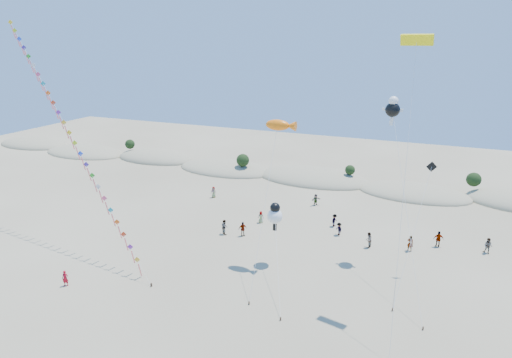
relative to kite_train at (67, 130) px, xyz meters
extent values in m
plane|color=#807358|center=(19.20, -13.23, -12.82)|extent=(160.00, 160.00, 0.00)
ellipsoid|color=gray|center=(-44.80, 32.37, -12.82)|extent=(17.00, 9.35, 3.20)
ellipsoid|color=#203112|center=(-44.80, 32.37, -11.94)|extent=(13.60, 6.12, 0.68)
ellipsoid|color=gray|center=(-28.80, 30.97, -12.82)|extent=(18.00, 9.90, 2.80)
ellipsoid|color=#203112|center=(-28.80, 30.97, -12.05)|extent=(14.40, 6.48, 0.72)
ellipsoid|color=gray|center=(-12.80, 32.77, -12.82)|extent=(16.00, 8.80, 3.60)
ellipsoid|color=#203112|center=(-12.80, 32.77, -11.83)|extent=(12.80, 5.76, 0.64)
ellipsoid|color=gray|center=(3.20, 31.37, -12.82)|extent=(17.60, 9.68, 3.00)
ellipsoid|color=#203112|center=(3.20, 31.37, -11.99)|extent=(14.08, 6.34, 0.70)
ellipsoid|color=gray|center=(19.20, 32.07, -12.82)|extent=(19.00, 10.45, 3.40)
ellipsoid|color=#203112|center=(19.20, 32.07, -11.88)|extent=(15.20, 6.84, 0.76)
ellipsoid|color=gray|center=(35.20, 30.67, -12.82)|extent=(16.40, 9.02, 2.80)
ellipsoid|color=#203112|center=(35.20, 30.67, -12.05)|extent=(13.12, 5.90, 0.66)
sphere|color=black|center=(-18.80, 32.97, -10.46)|extent=(1.90, 1.90, 1.90)
sphere|color=black|center=(7.20, 30.17, -10.34)|extent=(2.20, 2.20, 2.20)
sphere|color=black|center=(25.20, 32.17, -10.58)|extent=(1.60, 1.60, 1.60)
sphere|color=black|center=(43.20, 33.57, -10.38)|extent=(2.10, 2.10, 2.10)
cube|color=#3F2D1E|center=(13.87, -5.74, -12.64)|extent=(0.12, 0.12, 0.35)
cylinder|color=silver|center=(0.91, -0.39, -0.74)|extent=(25.94, 10.73, 24.17)
cube|color=yellow|center=(11.77, -4.88, -10.86)|extent=(1.13, 0.44, 1.19)
cube|color=#FF6B74|center=(11.95, -4.83, -11.96)|extent=(0.19, 0.45, 1.55)
cube|color=purple|center=(10.73, -4.45, -9.90)|extent=(1.13, 0.44, 1.19)
cube|color=#FF6B74|center=(10.91, -4.40, -11.00)|extent=(0.19, 0.45, 1.55)
cube|color=red|center=(9.70, -4.02, -8.93)|extent=(1.13, 0.44, 1.19)
cube|color=#FF6B74|center=(9.88, -3.97, -10.03)|extent=(0.19, 0.45, 1.55)
cube|color=#FF5C15|center=(8.66, -3.59, -7.97)|extent=(1.13, 0.44, 1.19)
cube|color=#FF6B74|center=(8.84, -3.54, -9.07)|extent=(0.19, 0.45, 1.55)
cube|color=#179DAC|center=(7.63, -3.16, -7.00)|extent=(1.13, 0.44, 1.19)
cube|color=#FF6B74|center=(7.81, -3.11, -8.10)|extent=(0.19, 0.45, 1.55)
cube|color=#F04B78|center=(6.59, -2.74, -6.04)|extent=(1.13, 0.44, 1.19)
cube|color=#FF6B74|center=(6.77, -2.69, -7.14)|extent=(0.19, 0.45, 1.55)
cube|color=silver|center=(5.56, -2.31, -5.07)|extent=(1.13, 0.44, 1.19)
cube|color=#FF6B74|center=(5.74, -2.26, -6.17)|extent=(0.19, 0.45, 1.55)
cube|color=green|center=(4.52, -1.88, -4.11)|extent=(1.13, 0.44, 1.19)
cube|color=#FF6B74|center=(4.70, -1.83, -5.21)|extent=(0.19, 0.45, 1.55)
cube|color=#4528A0|center=(3.49, -1.45, -3.14)|extent=(1.13, 0.44, 1.19)
cube|color=#FF6B74|center=(3.67, -1.40, -4.24)|extent=(0.19, 0.45, 1.55)
cube|color=blue|center=(2.45, -1.03, -2.18)|extent=(1.13, 0.44, 1.19)
cube|color=#FF6B74|center=(2.63, -0.98, -3.28)|extent=(0.19, 0.45, 1.55)
cube|color=#BEE21A|center=(1.42, -0.60, -1.21)|extent=(1.13, 0.44, 1.19)
cube|color=#FF6B74|center=(1.60, -0.55, -2.31)|extent=(0.19, 0.45, 1.55)
cube|color=yellow|center=(0.38, -0.17, -0.25)|extent=(1.13, 0.44, 1.19)
cube|color=#FF6B74|center=(0.56, -0.12, -1.35)|extent=(0.19, 0.45, 1.55)
cube|color=yellow|center=(-0.66, 0.26, 0.72)|extent=(1.13, 0.44, 1.19)
cube|color=#FF6B74|center=(-0.48, 0.31, -0.38)|extent=(0.19, 0.45, 1.55)
cube|color=purple|center=(-1.69, 0.68, 1.68)|extent=(1.13, 0.44, 1.19)
cube|color=#FF6B74|center=(-1.51, 0.73, 0.58)|extent=(0.19, 0.45, 1.55)
cube|color=red|center=(-2.73, 1.11, 2.65)|extent=(1.13, 0.44, 1.19)
cube|color=#FF6B74|center=(-2.55, 1.16, 1.55)|extent=(0.19, 0.45, 1.55)
cube|color=#FF5C15|center=(-3.76, 1.54, 3.61)|extent=(1.13, 0.44, 1.19)
cube|color=#FF6B74|center=(-3.58, 1.59, 2.51)|extent=(0.19, 0.45, 1.55)
cube|color=#179DAC|center=(-4.80, 1.97, 4.58)|extent=(1.13, 0.44, 1.19)
cube|color=#FF6B74|center=(-4.62, 2.02, 3.48)|extent=(0.19, 0.45, 1.55)
cube|color=#F04B78|center=(-5.83, 2.39, 5.54)|extent=(1.13, 0.44, 1.19)
cube|color=#FF6B74|center=(-5.65, 2.44, 4.44)|extent=(0.19, 0.45, 1.55)
cube|color=silver|center=(-6.87, 2.82, 6.51)|extent=(1.13, 0.44, 1.19)
cube|color=#FF6B74|center=(-6.69, 2.87, 5.41)|extent=(0.19, 0.45, 1.55)
cube|color=green|center=(-7.90, 3.25, 7.47)|extent=(1.13, 0.44, 1.19)
cube|color=#FF6B74|center=(-7.72, 3.30, 6.37)|extent=(0.19, 0.45, 1.55)
cube|color=#4528A0|center=(-8.94, 3.68, 8.44)|extent=(1.13, 0.44, 1.19)
cube|color=#FF6B74|center=(-8.76, 3.73, 7.34)|extent=(0.19, 0.45, 1.55)
cube|color=blue|center=(-9.97, 4.10, 9.40)|extent=(1.13, 0.44, 1.19)
cube|color=#FF6B74|center=(-9.79, 4.15, 8.30)|extent=(0.19, 0.45, 1.55)
cube|color=#BEE21A|center=(-11.01, 4.53, 10.37)|extent=(1.13, 0.44, 1.19)
cube|color=#FF6B74|center=(-10.83, 4.58, 9.27)|extent=(0.19, 0.45, 1.55)
cube|color=yellow|center=(-12.04, 4.96, 11.33)|extent=(1.13, 0.44, 1.19)
cube|color=#FF6B74|center=(-11.86, 5.01, 10.23)|extent=(0.19, 0.45, 1.55)
cube|color=#3F2D1E|center=(23.50, -4.89, -12.67)|extent=(0.10, 0.10, 0.30)
cylinder|color=silver|center=(23.07, -0.32, -5.70)|extent=(0.89, 9.16, 14.24)
ellipsoid|color=orange|center=(22.64, 4.25, 1.41)|extent=(2.43, 1.07, 1.07)
cone|color=orange|center=(23.99, 4.25, 1.41)|extent=(0.97, 0.97, 0.97)
cube|color=#3F2D1E|center=(26.79, -5.94, -12.67)|extent=(0.10, 0.10, 0.30)
cylinder|color=silver|center=(24.84, -1.38, -10.25)|extent=(3.93, 9.14, 5.15)
sphere|color=white|center=(22.89, 3.18, -7.69)|extent=(1.54, 1.54, 1.54)
sphere|color=black|center=(22.89, 3.18, -6.76)|extent=(1.03, 1.03, 1.03)
cube|color=black|center=(22.89, 3.18, -8.86)|extent=(0.35, 0.18, 0.80)
cube|color=#3F2D1E|center=(37.70, -2.74, -12.67)|extent=(0.10, 0.10, 0.30)
cylinder|color=silver|center=(35.21, 3.37, -5.04)|extent=(5.00, 12.24, 15.57)
sphere|color=black|center=(32.73, 9.47, 2.74)|extent=(1.43, 1.43, 1.43)
sphere|color=white|center=(32.73, 9.47, 3.60)|extent=(0.93, 0.93, 0.93)
cube|color=white|center=(32.73, 9.47, 1.62)|extent=(0.35, 0.18, 0.80)
cube|color=white|center=(32.03, 9.47, 2.74)|extent=(0.60, 0.15, 0.25)
cube|color=white|center=(33.43, 9.47, 2.74)|extent=(0.60, 0.15, 0.25)
cylinder|color=silver|center=(35.12, -3.09, -1.79)|extent=(0.96, 9.13, 22.07)
cube|color=#FFE90D|center=(34.65, 1.46, 9.24)|extent=(2.47, 1.01, 0.87)
cube|color=black|center=(34.65, 1.48, 9.24)|extent=(2.38, 0.60, 0.19)
cube|color=#3F2D1E|center=(35.19, -1.05, -12.67)|extent=(0.10, 0.10, 0.30)
cylinder|color=silver|center=(36.04, 3.26, -7.46)|extent=(1.74, 8.65, 10.73)
cube|color=black|center=(36.90, 7.58, -2.10)|extent=(0.99, 0.29, 1.02)
imported|color=#AA0D1E|center=(6.35, -8.68, -12.05)|extent=(0.67, 0.57, 1.55)
imported|color=slate|center=(15.07, 7.25, -11.91)|extent=(1.11, 1.07, 1.81)
imported|color=slate|center=(17.84, 12.00, -12.05)|extent=(0.85, 0.66, 1.53)
imported|color=slate|center=(17.30, 7.58, -11.93)|extent=(1.06, 1.02, 1.77)
imported|color=slate|center=(27.74, 12.15, -12.04)|extent=(1.12, 1.13, 1.57)
imported|color=slate|center=(26.70, 14.45, -12.02)|extent=(0.83, 1.14, 1.59)
imported|color=slate|center=(35.80, 11.14, -11.92)|extent=(0.73, 0.56, 1.80)
imported|color=slate|center=(31.46, 10.23, -11.92)|extent=(0.83, 0.98, 1.79)
imported|color=slate|center=(7.96, 17.91, -12.00)|extent=(0.88, 0.65, 1.64)
imported|color=slate|center=(38.66, 13.39, -11.89)|extent=(1.16, 0.65, 1.86)
imported|color=slate|center=(43.63, 13.73, -11.93)|extent=(1.06, 0.97, 1.77)
imported|color=slate|center=(22.68, 20.57, -12.01)|extent=(1.31, 1.47, 1.62)
camera|label=1|loc=(36.37, -34.41, 9.14)|focal=30.00mm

